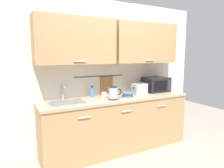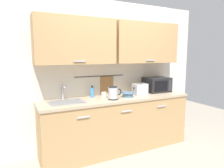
{
  "view_description": "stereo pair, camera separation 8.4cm",
  "coord_description": "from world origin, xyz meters",
  "px_view_note": "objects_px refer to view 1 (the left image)",
  "views": [
    {
      "loc": [
        -1.63,
        -2.58,
        1.59
      ],
      "look_at": [
        -0.07,
        0.33,
        1.12
      ],
      "focal_mm": 32.79,
      "sensor_mm": 36.0,
      "label": 1
    },
    {
      "loc": [
        -1.55,
        -2.62,
        1.59
      ],
      "look_at": [
        -0.07,
        0.33,
        1.12
      ],
      "focal_mm": 32.79,
      "sensor_mm": 36.0,
      "label": 2
    }
  ],
  "objects_px": {
    "microwave": "(156,85)",
    "dish_soap_bottle": "(92,92)",
    "mug_near_sink": "(104,95)",
    "mixing_bowl": "(128,94)",
    "toaster": "(139,89)",
    "electric_kettle": "(114,93)"
  },
  "relations": [
    {
      "from": "microwave",
      "to": "toaster",
      "type": "relative_size",
      "value": 1.8
    },
    {
      "from": "electric_kettle",
      "to": "toaster",
      "type": "distance_m",
      "value": 0.62
    },
    {
      "from": "dish_soap_bottle",
      "to": "mug_near_sink",
      "type": "height_order",
      "value": "dish_soap_bottle"
    },
    {
      "from": "microwave",
      "to": "mixing_bowl",
      "type": "bearing_deg",
      "value": -166.7
    },
    {
      "from": "microwave",
      "to": "dish_soap_bottle",
      "type": "distance_m",
      "value": 1.28
    },
    {
      "from": "electric_kettle",
      "to": "mug_near_sink",
      "type": "distance_m",
      "value": 0.19
    },
    {
      "from": "microwave",
      "to": "dish_soap_bottle",
      "type": "bearing_deg",
      "value": 177.48
    },
    {
      "from": "mixing_bowl",
      "to": "dish_soap_bottle",
      "type": "bearing_deg",
      "value": 156.75
    },
    {
      "from": "mixing_bowl",
      "to": "toaster",
      "type": "xyz_separation_m",
      "value": [
        0.3,
        0.09,
        0.05
      ]
    },
    {
      "from": "microwave",
      "to": "dish_soap_bottle",
      "type": "relative_size",
      "value": 2.35
    },
    {
      "from": "microwave",
      "to": "mixing_bowl",
      "type": "height_order",
      "value": "microwave"
    },
    {
      "from": "microwave",
      "to": "mug_near_sink",
      "type": "distance_m",
      "value": 1.13
    },
    {
      "from": "dish_soap_bottle",
      "to": "toaster",
      "type": "bearing_deg",
      "value": -9.6
    },
    {
      "from": "dish_soap_bottle",
      "to": "mug_near_sink",
      "type": "bearing_deg",
      "value": -38.85
    },
    {
      "from": "dish_soap_bottle",
      "to": "mixing_bowl",
      "type": "bearing_deg",
      "value": -23.25
    },
    {
      "from": "mug_near_sink",
      "to": "mixing_bowl",
      "type": "xyz_separation_m",
      "value": [
        0.38,
        -0.11,
        -0.0
      ]
    },
    {
      "from": "microwave",
      "to": "mug_near_sink",
      "type": "xyz_separation_m",
      "value": [
        -1.12,
        -0.07,
        -0.09
      ]
    },
    {
      "from": "mixing_bowl",
      "to": "toaster",
      "type": "relative_size",
      "value": 0.84
    },
    {
      "from": "electric_kettle",
      "to": "microwave",
      "type": "bearing_deg",
      "value": 12.81
    },
    {
      "from": "microwave",
      "to": "mug_near_sink",
      "type": "bearing_deg",
      "value": -176.49
    },
    {
      "from": "microwave",
      "to": "toaster",
      "type": "xyz_separation_m",
      "value": [
        -0.44,
        -0.09,
        -0.04
      ]
    },
    {
      "from": "electric_kettle",
      "to": "mixing_bowl",
      "type": "height_order",
      "value": "electric_kettle"
    }
  ]
}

